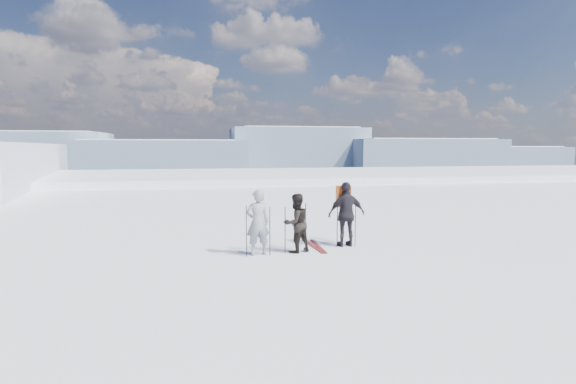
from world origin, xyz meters
name	(u,v)px	position (x,y,z in m)	size (l,w,h in m)	color
lake_basin	(252,252)	(0.00, 30.00, -6.50)	(820.00, 820.00, 71.62)	white
far_mountain_range	(233,156)	(29.60, 454.78, -7.19)	(770.00, 110.00, 53.00)	slate
skier_grey	(258,222)	(-2.93, 2.59, 0.85)	(0.62, 0.40, 1.69)	gray
skier_dark	(296,223)	(-1.90, 2.70, 0.78)	(0.75, 0.59, 1.55)	black
skier_pack	(347,214)	(-0.38, 3.13, 0.90)	(1.06, 0.44, 1.80)	black
backpack	(344,171)	(-0.39, 3.38, 2.10)	(0.38, 0.22, 0.59)	orange
ski_poles	(300,229)	(-1.80, 2.72, 0.62)	(3.10, 0.64, 1.31)	black
skis_loose	(316,246)	(-1.23, 3.22, 0.01)	(0.31, 1.70, 0.03)	black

